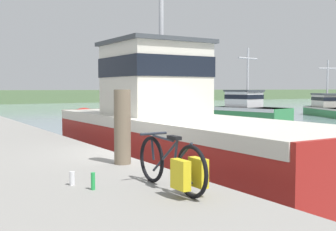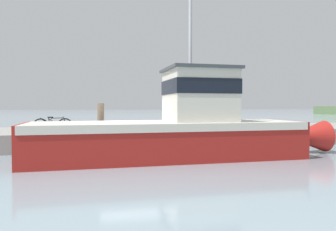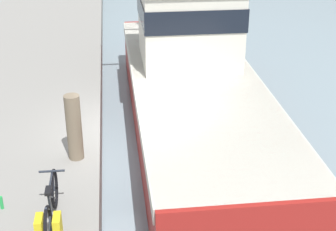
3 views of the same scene
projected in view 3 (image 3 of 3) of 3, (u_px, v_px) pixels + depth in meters
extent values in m
plane|color=gray|center=(141.00, 161.00, 12.27)|extent=(320.00, 320.00, 0.00)
cube|color=maroon|center=(195.00, 105.00, 13.36)|extent=(3.23, 11.06, 1.51)
cone|color=maroon|center=(166.00, 33.00, 19.18)|extent=(1.44, 2.00, 1.43)
cube|color=beige|center=(196.00, 84.00, 13.09)|extent=(3.29, 10.84, 0.30)
cube|color=beige|center=(188.00, 23.00, 13.80)|extent=(2.54, 2.60, 2.10)
cube|color=black|center=(189.00, 10.00, 13.64)|extent=(2.59, 2.65, 0.59)
torus|color=black|center=(48.00, 227.00, 8.09)|extent=(0.06, 0.70, 0.70)
torus|color=black|center=(54.00, 189.00, 9.07)|extent=(0.06, 0.70, 0.70)
cylinder|color=#232833|center=(50.00, 224.00, 8.28)|extent=(0.04, 0.37, 0.19)
cylinder|color=#232833|center=(50.00, 207.00, 8.41)|extent=(0.04, 0.14, 0.53)
cylinder|color=#232833|center=(48.00, 209.00, 8.22)|extent=(0.04, 0.49, 0.40)
cylinder|color=#232833|center=(52.00, 197.00, 8.67)|extent=(0.04, 0.69, 0.54)
cylinder|color=#232833|center=(50.00, 182.00, 8.60)|extent=(0.04, 0.56, 0.05)
cylinder|color=#232833|center=(53.00, 181.00, 8.96)|extent=(0.04, 0.10, 0.36)
cylinder|color=#232833|center=(52.00, 171.00, 8.83)|extent=(0.44, 0.04, 0.04)
cube|color=black|center=(48.00, 191.00, 8.31)|extent=(0.10, 0.24, 0.05)
cube|color=gold|center=(40.00, 228.00, 8.14)|extent=(0.12, 0.32, 0.39)
cube|color=gold|center=(58.00, 227.00, 8.16)|extent=(0.12, 0.32, 0.39)
cylinder|color=#756651|center=(74.00, 127.00, 10.42)|extent=(0.32, 0.32, 1.41)
cylinder|color=green|center=(1.00, 203.00, 9.08)|extent=(0.06, 0.06, 0.25)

